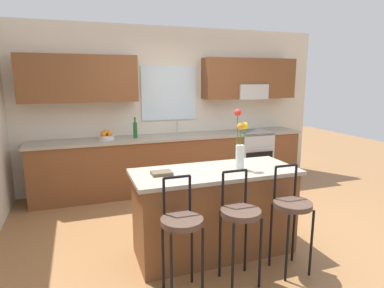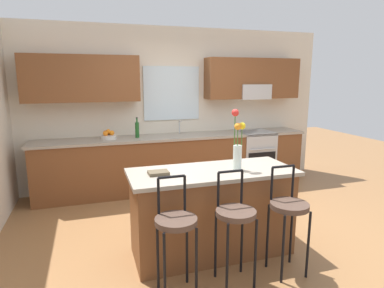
% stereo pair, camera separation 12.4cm
% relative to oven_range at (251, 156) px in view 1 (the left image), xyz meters
% --- Properties ---
extents(ground_plane, '(14.00, 14.00, 0.00)m').
position_rel_oven_range_xyz_m(ground_plane, '(-1.44, -1.68, -0.46)').
color(ground_plane, olive).
extents(back_wall_assembly, '(5.60, 0.50, 2.70)m').
position_rel_oven_range_xyz_m(back_wall_assembly, '(-1.42, 0.31, 1.05)').
color(back_wall_assembly, beige).
rests_on(back_wall_assembly, ground).
extents(counter_run, '(4.56, 0.64, 0.92)m').
position_rel_oven_range_xyz_m(counter_run, '(-1.44, 0.02, 0.01)').
color(counter_run, brown).
rests_on(counter_run, ground).
extents(sink_faucet, '(0.02, 0.13, 0.23)m').
position_rel_oven_range_xyz_m(sink_faucet, '(-1.35, 0.17, 0.60)').
color(sink_faucet, '#B7BABC').
rests_on(sink_faucet, counter_run).
extents(oven_range, '(0.60, 0.64, 0.92)m').
position_rel_oven_range_xyz_m(oven_range, '(0.00, 0.00, 0.00)').
color(oven_range, '#B7BABC').
rests_on(oven_range, ground).
extents(kitchen_island, '(1.74, 0.72, 0.92)m').
position_rel_oven_range_xyz_m(kitchen_island, '(-1.63, -2.12, 0.00)').
color(kitchen_island, brown).
rests_on(kitchen_island, ground).
extents(bar_stool_near, '(0.36, 0.36, 1.04)m').
position_rel_oven_range_xyz_m(bar_stool_near, '(-2.18, -2.70, 0.18)').
color(bar_stool_near, black).
rests_on(bar_stool_near, ground).
extents(bar_stool_middle, '(0.36, 0.36, 1.04)m').
position_rel_oven_range_xyz_m(bar_stool_middle, '(-1.63, -2.70, 0.18)').
color(bar_stool_middle, black).
rests_on(bar_stool_middle, ground).
extents(bar_stool_far, '(0.36, 0.36, 1.04)m').
position_rel_oven_range_xyz_m(bar_stool_far, '(-1.08, -2.70, 0.18)').
color(bar_stool_far, black).
rests_on(bar_stool_far, ground).
extents(flower_vase, '(0.14, 0.12, 0.63)m').
position_rel_oven_range_xyz_m(flower_vase, '(-1.38, -2.18, 0.73)').
color(flower_vase, silver).
rests_on(flower_vase, kitchen_island).
extents(cookbook, '(0.20, 0.15, 0.03)m').
position_rel_oven_range_xyz_m(cookbook, '(-2.20, -2.10, 0.48)').
color(cookbook, brown).
rests_on(cookbook, kitchen_island).
extents(fruit_bowl_oranges, '(0.24, 0.24, 0.16)m').
position_rel_oven_range_xyz_m(fruit_bowl_oranges, '(-2.55, 0.03, 0.52)').
color(fruit_bowl_oranges, silver).
rests_on(fruit_bowl_oranges, counter_run).
extents(bottle_olive_oil, '(0.06, 0.06, 0.33)m').
position_rel_oven_range_xyz_m(bottle_olive_oil, '(-2.09, 0.02, 0.59)').
color(bottle_olive_oil, '#1E5923').
rests_on(bottle_olive_oil, counter_run).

